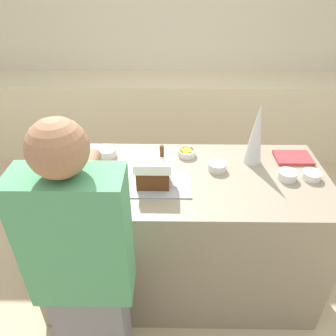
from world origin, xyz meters
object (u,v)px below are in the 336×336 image
object	(u,v)px
baking_tray	(153,184)
person	(86,280)
candy_bowl_center_rear	(287,175)
decorative_tree	(256,134)
gingerbread_house	(153,170)
candy_bowl_far_left	(187,152)
candy_bowl_beside_tree	(312,175)
candy_bowl_near_tray_left	(107,152)
cookbook	(293,158)
candy_bowl_far_right	(80,152)
candy_bowl_near_tray_right	(217,166)

from	to	relation	value
baking_tray	person	size ratio (longest dim) A/B	0.27
baking_tray	candy_bowl_center_rear	bearing A→B (deg)	5.09
decorative_tree	baking_tray	bearing A→B (deg)	-157.32
gingerbread_house	candy_bowl_far_left	xyz separation A→B (m)	(0.20, 0.34, -0.08)
baking_tray	candy_bowl_center_rear	distance (m)	0.80
candy_bowl_beside_tree	candy_bowl_near_tray_left	bearing A→B (deg)	168.91
candy_bowl_near_tray_left	person	size ratio (longest dim) A/B	0.08
candy_bowl_far_left	cookbook	bearing A→B (deg)	-3.27
candy_bowl_far_right	candy_bowl_beside_tree	world-z (taller)	candy_bowl_beside_tree
candy_bowl_near_tray_left	cookbook	bearing A→B (deg)	-1.41
gingerbread_house	candy_bowl_near_tray_left	xyz separation A→B (m)	(-0.33, 0.33, -0.07)
candy_bowl_center_rear	candy_bowl_near_tray_left	world-z (taller)	same
candy_bowl_far_left	person	xyz separation A→B (m)	(-0.48, -0.93, -0.13)
decorative_tree	candy_bowl_beside_tree	bearing A→B (deg)	-29.97
candy_bowl_center_rear	candy_bowl_far_left	distance (m)	0.65
candy_bowl_far_right	cookbook	world-z (taller)	candy_bowl_far_right
decorative_tree	candy_bowl_near_tray_left	distance (m)	0.97
decorative_tree	candy_bowl_center_rear	size ratio (longest dim) A/B	3.67
candy_bowl_center_rear	candy_bowl_far_left	world-z (taller)	candy_bowl_center_rear
gingerbread_house	candy_bowl_beside_tree	world-z (taller)	gingerbread_house
candy_bowl_near_tray_right	candy_bowl_far_left	world-z (taller)	candy_bowl_near_tray_right
candy_bowl_near_tray_right	gingerbread_house	bearing A→B (deg)	-157.41
candy_bowl_center_rear	cookbook	xyz separation A→B (m)	(0.11, 0.23, -0.02)
gingerbread_house	candy_bowl_center_rear	size ratio (longest dim) A/B	2.14
cookbook	person	distance (m)	1.49
candy_bowl_center_rear	person	world-z (taller)	person
baking_tray	decorative_tree	world-z (taller)	decorative_tree
baking_tray	candy_bowl_center_rear	xyz separation A→B (m)	(0.80, 0.07, 0.02)
gingerbread_house	candy_bowl_far_left	bearing A→B (deg)	58.76
cookbook	candy_bowl_center_rear	bearing A→B (deg)	-115.07
baking_tray	person	bearing A→B (deg)	-115.22
gingerbread_house	candy_bowl_near_tray_right	bearing A→B (deg)	22.59
decorative_tree	candy_bowl_far_right	xyz separation A→B (m)	(-1.14, 0.07, -0.18)
gingerbread_house	candy_bowl_far_right	bearing A→B (deg)	147.02
candy_bowl_center_rear	gingerbread_house	bearing A→B (deg)	-174.92
candy_bowl_near_tray_right	cookbook	size ratio (longest dim) A/B	0.49
candy_bowl_near_tray_right	person	distance (m)	1.02
candy_bowl_near_tray_right	candy_bowl_center_rear	bearing A→B (deg)	-12.61
candy_bowl_far_right	candy_bowl_center_rear	world-z (taller)	candy_bowl_center_rear
person	candy_bowl_near_tray_right	bearing A→B (deg)	48.43
candy_bowl_near_tray_right	person	size ratio (longest dim) A/B	0.07
gingerbread_house	candy_bowl_near_tray_right	distance (m)	0.43
decorative_tree	person	size ratio (longest dim) A/B	0.25
gingerbread_house	candy_bowl_far_right	size ratio (longest dim) A/B	1.82
candy_bowl_beside_tree	candy_bowl_near_tray_right	bearing A→B (deg)	171.37
baking_tray	candy_bowl_far_right	size ratio (longest dim) A/B	3.37
candy_bowl_center_rear	baking_tray	bearing A→B (deg)	-174.91
decorative_tree	candy_bowl_far_right	world-z (taller)	decorative_tree
candy_bowl_near_tray_right	cookbook	xyz separation A→B (m)	(0.51, 0.14, -0.02)
candy_bowl_near_tray_left	cookbook	distance (m)	1.23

